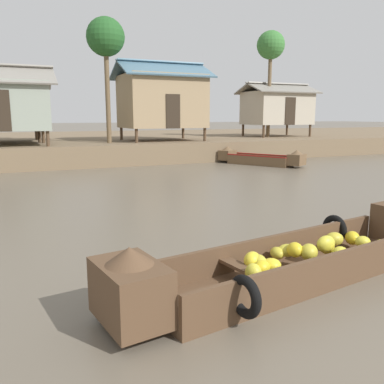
{
  "coord_description": "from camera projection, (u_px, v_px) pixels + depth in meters",
  "views": [
    {
      "loc": [
        -3.57,
        -0.62,
        2.43
      ],
      "look_at": [
        0.02,
        7.46,
        0.78
      ],
      "focal_mm": 38.05,
      "sensor_mm": 36.0,
      "label": 1
    }
  ],
  "objects": [
    {
      "name": "fishing_skiff_distant",
      "position": [
        260.0,
        159.0,
        20.71
      ],
      "size": [
        3.02,
        4.4,
        0.85
      ],
      "color": "brown",
      "rests_on": "ground"
    },
    {
      "name": "palm_tree_near",
      "position": [
        106.0,
        39.0,
        20.4
      ],
      "size": [
        1.93,
        1.93,
        6.27
      ],
      "color": "brown",
      "rests_on": "riverbank_strip"
    },
    {
      "name": "ground_plane",
      "position": [
        155.0,
        204.0,
        11.41
      ],
      "size": [
        300.0,
        300.0,
        0.0
      ],
      "primitive_type": "plane",
      "color": "#665B4C"
    },
    {
      "name": "palm_tree_mid",
      "position": [
        271.0,
        48.0,
        26.56
      ],
      "size": [
        1.82,
        1.82,
        6.87
      ],
      "color": "brown",
      "rests_on": "riverbank_strip"
    },
    {
      "name": "banana_boat",
      "position": [
        301.0,
        257.0,
        6.15
      ],
      "size": [
        6.3,
        2.35,
        0.99
      ],
      "color": "brown",
      "rests_on": "ground"
    },
    {
      "name": "riverbank_strip",
      "position": [
        67.0,
        144.0,
        28.15
      ],
      "size": [
        160.0,
        20.0,
        1.06
      ],
      "primitive_type": "cube",
      "color": "#756047",
      "rests_on": "ground"
    },
    {
      "name": "stilt_house_right",
      "position": [
        277.0,
        107.0,
        28.16
      ],
      "size": [
        4.91,
        3.49,
        3.64
      ],
      "color": "#4C3826",
      "rests_on": "riverbank_strip"
    },
    {
      "name": "stilt_house_mid_right",
      "position": [
        162.0,
        101.0,
        23.15
      ],
      "size": [
        5.08,
        4.05,
        4.44
      ],
      "color": "#4C3826",
      "rests_on": "riverbank_strip"
    },
    {
      "name": "stilt_house_mid_left",
      "position": [
        7.0,
        106.0,
        22.13
      ],
      "size": [
        4.04,
        3.54,
        3.64
      ],
      "color": "#4C3826",
      "rests_on": "riverbank_strip"
    },
    {
      "name": "stilt_house_left",
      "position": [
        1.0,
        105.0,
        19.08
      ],
      "size": [
        4.88,
        3.71,
        3.78
      ],
      "color": "#4C3826",
      "rests_on": "riverbank_strip"
    }
  ]
}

